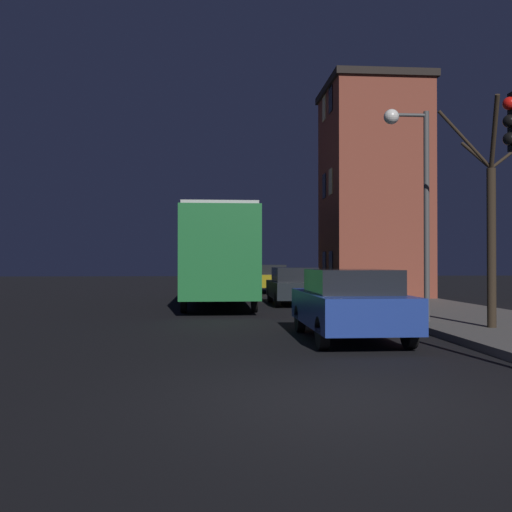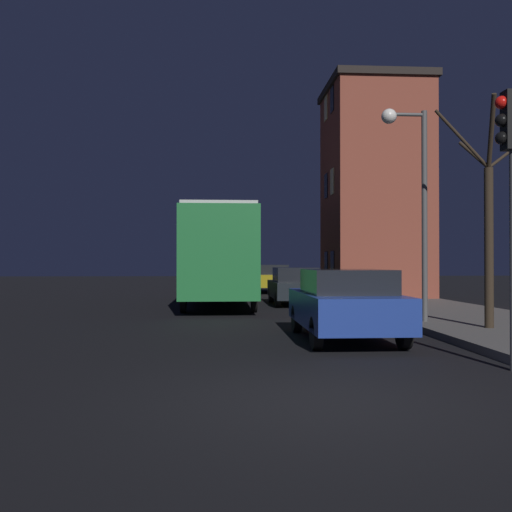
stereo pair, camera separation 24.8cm
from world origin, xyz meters
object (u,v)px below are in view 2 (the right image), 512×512
(traffic_light, at_px, (511,170))
(bus, at_px, (219,250))
(car_far_lane, at_px, (271,278))
(car_mid_lane, at_px, (295,286))
(car_near_lane, at_px, (345,303))
(bare_tree, at_px, (488,223))
(streetlamp, at_px, (412,179))

(traffic_light, xyz_separation_m, bus, (-4.42, 13.61, -0.95))
(bus, height_order, car_far_lane, bus)
(bus, relative_size, car_far_lane, 2.33)
(car_mid_lane, bearing_deg, car_near_lane, -91.45)
(bare_tree, bearing_deg, car_mid_lane, 108.73)
(streetlamp, height_order, car_mid_lane, streetlamp)
(traffic_light, height_order, car_mid_lane, traffic_light)
(traffic_light, distance_m, car_far_lane, 22.46)
(bare_tree, bearing_deg, car_near_lane, -169.98)
(streetlamp, relative_size, car_mid_lane, 1.31)
(bus, bearing_deg, car_mid_lane, -2.63)
(bus, xyz_separation_m, car_far_lane, (2.82, 8.68, -1.30))
(car_near_lane, xyz_separation_m, car_far_lane, (0.16, 18.75, 0.02))
(bare_tree, relative_size, car_far_lane, 1.16)
(streetlamp, distance_m, bus, 9.47)
(traffic_light, distance_m, car_mid_lane, 13.76)
(car_mid_lane, bearing_deg, streetlamp, -76.20)
(car_near_lane, xyz_separation_m, car_mid_lane, (0.25, 9.93, -0.05))
(bare_tree, relative_size, car_near_lane, 1.22)
(car_near_lane, height_order, car_mid_lane, car_near_lane)
(bare_tree, height_order, bus, bare_tree)
(traffic_light, distance_m, bus, 14.34)
(car_mid_lane, xyz_separation_m, car_far_lane, (-0.09, 8.82, 0.06))
(car_near_lane, relative_size, car_mid_lane, 1.02)
(bare_tree, distance_m, car_near_lane, 3.88)
(streetlamp, height_order, car_near_lane, streetlamp)
(bare_tree, relative_size, car_mid_lane, 1.25)
(bus, relative_size, car_mid_lane, 2.51)
(bus, distance_m, car_far_lane, 9.22)
(car_near_lane, bearing_deg, streetlamp, 43.89)
(car_near_lane, relative_size, car_far_lane, 0.95)
(car_near_lane, bearing_deg, bare_tree, 10.02)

